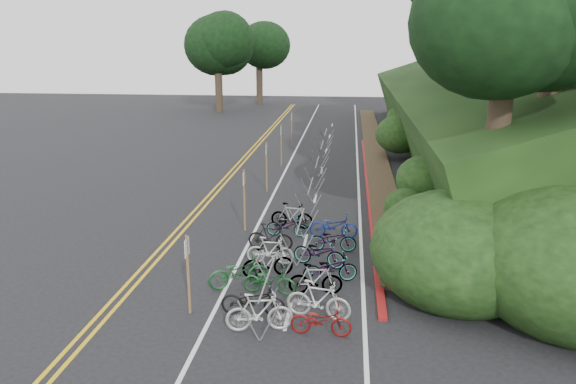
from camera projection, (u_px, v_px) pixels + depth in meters
name	position (u px, v px, depth m)	size (l,w,h in m)	color
ground	(198.00, 281.00, 17.75)	(120.00, 120.00, 0.00)	black
road_markings	(265.00, 196.00, 27.36)	(7.47, 80.00, 0.01)	gold
red_curb	(368.00, 188.00, 28.64)	(0.25, 28.00, 0.10)	maroon
embankment	(488.00, 122.00, 33.95)	(14.30, 48.14, 9.11)	black
bike_rack_front	(267.00, 288.00, 15.35)	(1.12, 2.95, 1.12)	gray
bike_racks_rest	(317.00, 167.00, 29.67)	(1.14, 23.00, 1.17)	gray
signpost_near	(188.00, 269.00, 15.38)	(0.08, 0.40, 2.30)	brown
signposts_rest	(275.00, 152.00, 30.73)	(0.08, 18.40, 2.50)	brown
bike_front	(238.00, 272.00, 17.25)	(1.88, 0.66, 0.99)	#144C1E
bike_valet	(298.00, 260.00, 18.22)	(3.08, 10.19, 1.10)	beige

